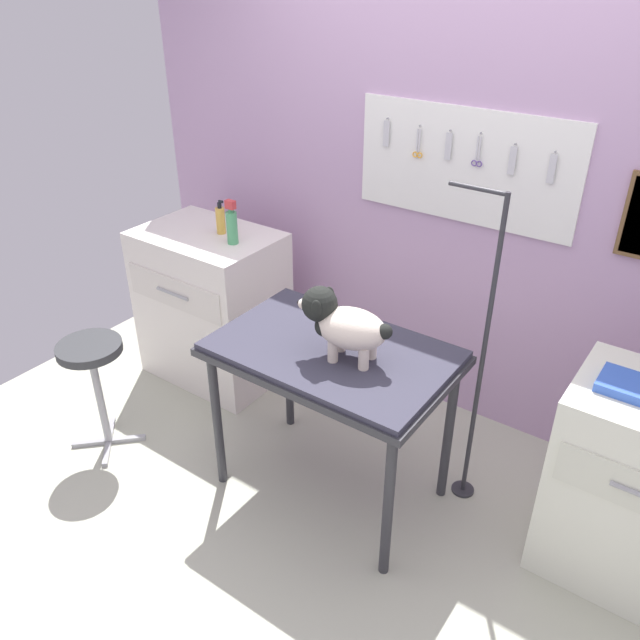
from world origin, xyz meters
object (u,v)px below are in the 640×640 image
stool (93,365)px  detangler_spray (221,220)px  grooming_table (332,363)px  grooming_arm (479,371)px  counter_left (213,306)px  dog (342,323)px

stool → detangler_spray: (0.07, 0.91, 0.50)m
detangler_spray → grooming_table: bearing=-23.8°
grooming_table → detangler_spray: detangler_spray is taller
grooming_arm → detangler_spray: size_ratio=7.86×
counter_left → stool: counter_left is taller
counter_left → dog: bearing=-20.5°
stool → detangler_spray: 1.04m
grooming_table → detangler_spray: size_ratio=5.43×
grooming_table → dog: size_ratio=2.52×
grooming_arm → dog: (-0.47, -0.39, 0.27)m
grooming_arm → dog: 0.67m
grooming_table → detangler_spray: bearing=156.2°
grooming_table → counter_left: bearing=159.8°
dog → stool: 1.38m
stool → grooming_arm: bearing=24.8°
grooming_table → stool: size_ratio=1.67×
counter_left → detangler_spray: size_ratio=4.79×
stool → detangler_spray: detangler_spray is taller
dog → grooming_table: bearing=154.4°
grooming_table → stool: bearing=-159.7°
grooming_arm → stool: (-1.70, -0.79, -0.20)m
grooming_table → detangler_spray: 1.22m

